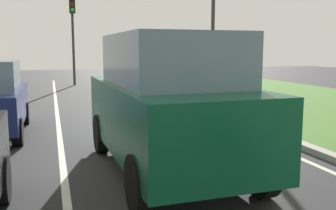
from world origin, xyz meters
The scene contains 7 objects.
ground_plane centered at (0.00, 14.00, 0.00)m, with size 60.00×60.00×0.00m, color #2D2D30.
lane_line_center centered at (-0.70, 14.00, 0.00)m, with size 0.12×32.00×0.01m, color silver.
lane_line_right_edge centered at (3.60, 14.00, 0.00)m, with size 0.12×32.00×0.01m, color silver.
curb_right centered at (4.10, 14.00, 0.06)m, with size 0.24×48.00×0.12m, color #9E9B93.
car_suv_ahead centered at (0.99, 9.68, 1.17)m, with size 2.07×4.55×2.28m.
traffic_light_near_right centered at (5.15, 17.36, 3.51)m, with size 0.32×0.50×5.10m.
traffic_light_far_median centered at (0.44, 26.18, 3.51)m, with size 0.32×0.50×5.31m.
Camera 1 is at (-0.83, 3.68, 2.04)m, focal length 41.15 mm.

